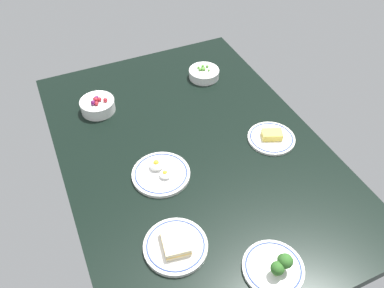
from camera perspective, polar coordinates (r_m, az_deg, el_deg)
dining_table at (r=150.67cm, az=-0.00°, el=-1.08°), size 138.51×96.57×4.00cm
plate_eggs at (r=139.53cm, az=-4.59°, el=-4.26°), size 20.86×20.86×5.04cm
bowl_berries at (r=168.38cm, az=-13.65°, el=5.57°), size 14.46×14.46×7.04cm
plate_cheese at (r=155.01cm, az=11.55°, el=0.95°), size 18.48×18.48×3.80cm
plate_broccoli at (r=120.24cm, az=12.12°, el=-17.17°), size 18.14×18.14×8.04cm
bowl_peas at (r=183.42cm, az=1.76°, el=10.33°), size 14.13×14.13×5.29cm
plate_sandwich at (r=121.89cm, az=-2.43°, el=-14.57°), size 19.77×19.77×4.72cm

